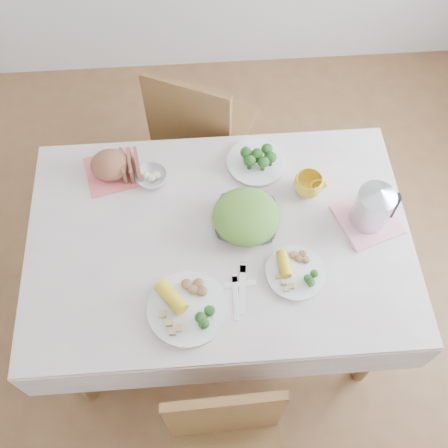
{
  "coord_description": "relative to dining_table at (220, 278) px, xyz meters",
  "views": [
    {
      "loc": [
        -0.05,
        -0.99,
        2.55
      ],
      "look_at": [
        0.02,
        0.02,
        0.82
      ],
      "focal_mm": 42.0,
      "sensor_mm": 36.0,
      "label": 1
    }
  ],
  "objects": [
    {
      "name": "bread_loaf",
      "position": [
        -0.43,
        0.34,
        0.45
      ],
      "size": [
        0.17,
        0.16,
        0.1
      ],
      "primitive_type": "ellipsoid",
      "rotation": [
        0.0,
        0.0,
        -0.03
      ],
      "color": "brown",
      "rests_on": "napkin"
    },
    {
      "name": "knife",
      "position": [
        0.03,
        -0.21,
        0.39
      ],
      "size": [
        0.18,
        0.03,
        0.0
      ],
      "primitive_type": "cube",
      "rotation": [
        0.0,
        0.0,
        1.64
      ],
      "color": "silver",
      "rests_on": "tablecloth"
    },
    {
      "name": "electric_kettle",
      "position": [
        0.59,
        0.03,
        0.51
      ],
      "size": [
        0.18,
        0.18,
        0.2
      ],
      "primitive_type": "cylinder",
      "rotation": [
        0.0,
        0.0,
        0.25
      ],
      "color": "#B2B5BA",
      "rests_on": "pink_tray"
    },
    {
      "name": "dining_table",
      "position": [
        0.0,
        0.0,
        0.0
      ],
      "size": [
        1.4,
        0.9,
        0.75
      ],
      "primitive_type": "cube",
      "color": "brown",
      "rests_on": "floor"
    },
    {
      "name": "floor",
      "position": [
        0.0,
        0.0,
        -0.38
      ],
      "size": [
        3.6,
        3.6,
        0.0
      ],
      "primitive_type": "plane",
      "color": "brown",
      "rests_on": "ground"
    },
    {
      "name": "salad_bowl",
      "position": [
        0.11,
        0.04,
        0.42
      ],
      "size": [
        0.28,
        0.28,
        0.06
      ],
      "primitive_type": "imported",
      "rotation": [
        0.0,
        0.0,
        -0.15
      ],
      "color": "white",
      "rests_on": "tablecloth"
    },
    {
      "name": "chair_far",
      "position": [
        -0.02,
        0.8,
        0.09
      ],
      "size": [
        0.58,
        0.58,
        0.96
      ],
      "primitive_type": "cube",
      "rotation": [
        0.0,
        0.0,
        2.71
      ],
      "color": "brown",
      "rests_on": "floor"
    },
    {
      "name": "fork_left",
      "position": [
        0.04,
        -0.26,
        0.39
      ],
      "size": [
        0.03,
        0.17,
        0.0
      ],
      "primitive_type": "cube",
      "rotation": [
        0.0,
        0.0,
        -0.03
      ],
      "color": "silver",
      "rests_on": "tablecloth"
    },
    {
      "name": "fork_right",
      "position": [
        0.07,
        -0.23,
        0.39
      ],
      "size": [
        0.05,
        0.2,
        0.0
      ],
      "primitive_type": "cube",
      "rotation": [
        0.0,
        0.0,
        -0.12
      ],
      "color": "silver",
      "rests_on": "tablecloth"
    },
    {
      "name": "broccoli_plate",
      "position": [
        0.18,
        0.34,
        0.4
      ],
      "size": [
        0.26,
        0.26,
        0.02
      ],
      "primitive_type": "cylinder",
      "rotation": [
        0.0,
        0.0,
        0.03
      ],
      "color": "beige",
      "rests_on": "tablecloth"
    },
    {
      "name": "fruit_bowl",
      "position": [
        -0.26,
        0.29,
        0.41
      ],
      "size": [
        0.16,
        0.16,
        0.04
      ],
      "primitive_type": "imported",
      "rotation": [
        0.0,
        0.0,
        0.3
      ],
      "color": "white",
      "rests_on": "tablecloth"
    },
    {
      "name": "yellow_mug",
      "position": [
        0.37,
        0.19,
        0.43
      ],
      "size": [
        0.14,
        0.14,
        0.09
      ],
      "primitive_type": "imported",
      "rotation": [
        0.0,
        0.0,
        -0.18
      ],
      "color": "yellow",
      "rests_on": "tablecloth"
    },
    {
      "name": "napkin",
      "position": [
        -0.43,
        0.34,
        0.39
      ],
      "size": [
        0.26,
        0.26,
        0.0
      ],
      "primitive_type": "cube",
      "rotation": [
        0.0,
        0.0,
        0.24
      ],
      "color": "#FF6A6C",
      "rests_on": "tablecloth"
    },
    {
      "name": "dinner_plate_left",
      "position": [
        -0.13,
        -0.3,
        0.4
      ],
      "size": [
        0.36,
        0.36,
        0.02
      ],
      "primitive_type": "cylinder",
      "rotation": [
        0.0,
        0.0,
        0.3
      ],
      "color": "white",
      "rests_on": "tablecloth"
    },
    {
      "name": "tablecloth",
      "position": [
        0.0,
        0.0,
        0.38
      ],
      "size": [
        1.5,
        1.0,
        0.01
      ],
      "primitive_type": "cube",
      "color": "beige",
      "rests_on": "dining_table"
    },
    {
      "name": "pink_tray",
      "position": [
        0.59,
        0.03,
        0.4
      ],
      "size": [
        0.28,
        0.28,
        0.02
      ],
      "primitive_type": "cube",
      "rotation": [
        0.0,
        0.0,
        0.32
      ],
      "color": "pink",
      "rests_on": "tablecloth"
    },
    {
      "name": "dinner_plate_right",
      "position": [
        0.27,
        -0.18,
        0.4
      ],
      "size": [
        0.28,
        0.28,
        0.02
      ],
      "primitive_type": "cylinder",
      "rotation": [
        0.0,
        0.0,
        -0.29
      ],
      "color": "white",
      "rests_on": "tablecloth"
    }
  ]
}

